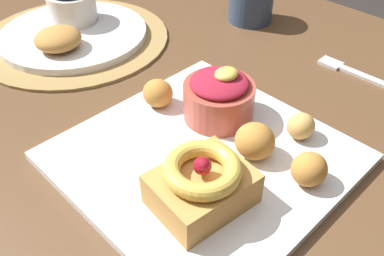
# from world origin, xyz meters

# --- Properties ---
(dining_table) EXTENTS (1.21, 1.10, 0.73)m
(dining_table) POSITION_xyz_m (0.00, 0.00, 0.64)
(dining_table) COLOR brown
(dining_table) RESTS_ON ground_plane
(woven_placemat) EXTENTS (0.33, 0.33, 0.00)m
(woven_placemat) POSITION_xyz_m (0.13, 0.29, 0.73)
(woven_placemat) COLOR #997A47
(woven_placemat) RESTS_ON dining_table
(front_plate) EXTENTS (0.31, 0.31, 0.01)m
(front_plate) POSITION_xyz_m (0.07, -0.09, 0.74)
(front_plate) COLOR white
(front_plate) RESTS_ON dining_table
(cake_slice) EXTENTS (0.11, 0.09, 0.06)m
(cake_slice) POSITION_xyz_m (0.02, -0.14, 0.77)
(cake_slice) COLOR #C68E47
(cake_slice) RESTS_ON front_plate
(berry_ramekin) EXTENTS (0.09, 0.09, 0.07)m
(berry_ramekin) POSITION_xyz_m (0.14, -0.05, 0.77)
(berry_ramekin) COLOR #B24C3D
(berry_ramekin) RESTS_ON front_plate
(fritter_front) EXTENTS (0.04, 0.03, 0.03)m
(fritter_front) POSITION_xyz_m (0.18, -0.15, 0.76)
(fritter_front) COLOR tan
(fritter_front) RESTS_ON front_plate
(fritter_middle) EXTENTS (0.05, 0.05, 0.04)m
(fritter_middle) POSITION_xyz_m (0.11, -0.14, 0.76)
(fritter_middle) COLOR #BC7F38
(fritter_middle) RESTS_ON front_plate
(fritter_back) EXTENTS (0.04, 0.04, 0.04)m
(fritter_back) POSITION_xyz_m (0.12, -0.20, 0.76)
(fritter_back) COLOR #BC7F38
(fritter_back) RESTS_ON front_plate
(fritter_extra) EXTENTS (0.04, 0.04, 0.04)m
(fritter_extra) POSITION_xyz_m (0.10, 0.02, 0.76)
(fritter_extra) COLOR #BC7F38
(fritter_extra) RESTS_ON front_plate
(back_plate) EXTENTS (0.26, 0.26, 0.01)m
(back_plate) POSITION_xyz_m (0.13, 0.29, 0.74)
(back_plate) COLOR white
(back_plate) RESTS_ON woven_placemat
(back_ramekin) EXTENTS (0.09, 0.09, 0.07)m
(back_ramekin) POSITION_xyz_m (0.16, 0.32, 0.78)
(back_ramekin) COLOR silver
(back_ramekin) RESTS_ON back_plate
(back_pastry) EXTENTS (0.08, 0.08, 0.03)m
(back_pastry) POSITION_xyz_m (0.08, 0.25, 0.76)
(back_pastry) COLOR #B77F3D
(back_pastry) RESTS_ON back_plate
(fork) EXTENTS (0.03, 0.13, 0.00)m
(fork) POSITION_xyz_m (0.38, -0.11, 0.73)
(fork) COLOR silver
(fork) RESTS_ON dining_table
(coffee_mug) EXTENTS (0.08, 0.08, 0.08)m
(coffee_mug) POSITION_xyz_m (0.42, 0.12, 0.77)
(coffee_mug) COLOR #334766
(coffee_mug) RESTS_ON dining_table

